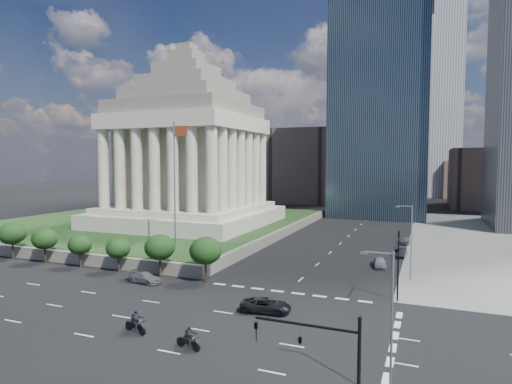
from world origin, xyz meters
The scene contains 20 objects.
ground centered at (0.00, 100.00, 0.00)m, with size 500.00×500.00×0.00m, color black.
plaza_terrace centered at (-45.00, 50.00, 0.90)m, with size 66.00×70.00×1.80m, color #69645A.
plaza_lawn centered at (-45.00, 50.00, 1.85)m, with size 64.00×68.00×0.10m, color #1B3B18.
war_memorial centered at (-34.00, 48.00, 21.40)m, with size 34.00×34.00×39.00m, color #ADA591, non-canonical shape.
flagpole centered at (-21.83, 24.00, 13.11)m, with size 2.52×0.24×20.00m.
tree_row centered at (-35.50, 14.00, 3.00)m, with size 53.00×4.00×6.00m, color black, non-canonical shape.
midrise_glass centered at (2.00, 95.00, 30.00)m, with size 26.00×26.00×60.00m, color black.
building_filler_ne centered at (32.00, 130.00, 10.00)m, with size 20.00×30.00×20.00m, color brown.
building_filler_nw centered at (-30.00, 130.00, 14.00)m, with size 24.00×30.00×28.00m, color brown.
traffic_signal_se centered at (10.70, -13.00, 5.25)m, with size 5.74×0.30×8.00m.
traffic_signal_ne centered at (12.50, 13.70, 5.25)m, with size 0.30×5.74×8.00m.
street_lamp_south centered at (13.33, -6.00, 5.66)m, with size 2.13×0.22×10.00m.
street_lamp_north centered at (13.33, 25.00, 5.66)m, with size 2.13×0.22×10.00m.
pickup_truck centered at (0.09, 6.72, 0.73)m, with size 2.42×5.26×1.46m, color black.
suv_grey centered at (-18.32, 11.00, 0.69)m, with size 4.76×1.93×1.38m, color slate.
parked_sedan_near centered at (9.00, 30.94, 0.74)m, with size 4.36×1.75×1.49m, color #979AA0.
parked_sedan_mid centered at (11.50, 39.27, 0.68)m, with size 1.43×4.10×1.35m, color black.
parked_sedan_far centered at (11.50, 51.42, 0.67)m, with size 1.59×3.95×1.35m, color slate.
motorcycle_lead centered at (-2.79, -3.90, 0.97)m, with size 2.61×0.71×1.94m, color black, non-canonical shape.
motorcycle_trail centered at (-9.06, -2.78, 1.05)m, with size 2.81×0.77×2.10m, color black, non-canonical shape.
Camera 1 is at (15.48, -33.84, 15.59)m, focal length 30.00 mm.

